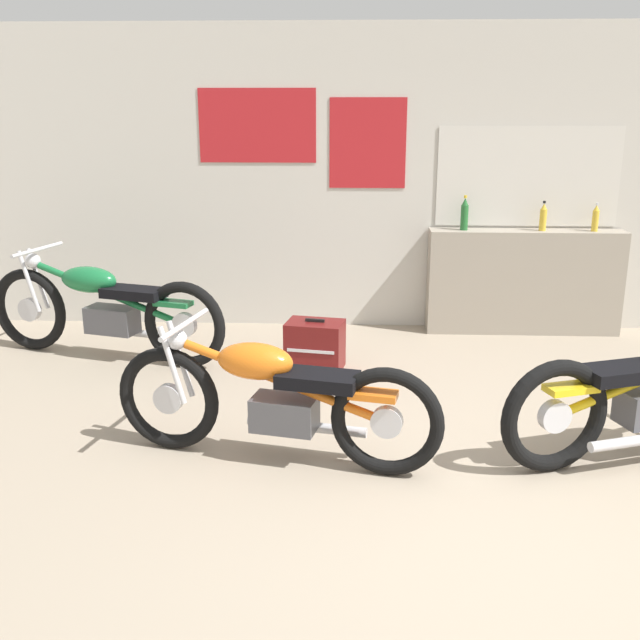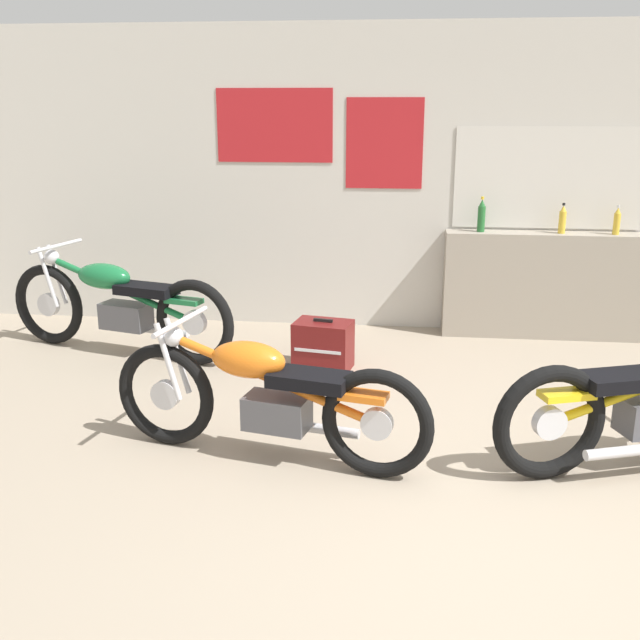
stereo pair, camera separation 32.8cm
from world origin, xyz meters
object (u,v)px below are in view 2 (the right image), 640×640
Objects in this scene: bottle_left_center at (562,220)px; bottle_center at (617,222)px; motorcycle_orange at (266,396)px; bottle_leftmost at (481,216)px; hard_case_darkred at (323,345)px; motorcycle_green at (118,305)px.

bottle_center is (0.47, -0.01, -0.00)m from bottle_left_center.
bottle_left_center is 0.14× the size of motorcycle_orange.
bottle_leftmost is 1.96m from hard_case_darkred.
motorcycle_orange is at bearing -118.16° from bottle_leftmost.
bottle_center is 4.43m from motorcycle_green.
hard_case_darkred is at bearing -156.21° from bottle_center.
motorcycle_green is (-4.29, -0.91, -0.65)m from bottle_center.
bottle_left_center reaches higher than motorcycle_orange.
bottle_leftmost reaches higher than hard_case_darkred.
bottle_leftmost is 1.17× the size of bottle_left_center.
bottle_leftmost reaches higher than bottle_center.
bottle_leftmost is 3.31m from motorcycle_green.
motorcycle_green is 1.81m from hard_case_darkred.
motorcycle_green reaches higher than hard_case_darkred.
bottle_left_center is at bearing 13.60° from motorcycle_green.
hard_case_darkred is at bearing 84.35° from motorcycle_orange.
motorcycle_green is at bearing -168.00° from bottle_center.
motorcycle_green is (-1.62, 1.84, 0.03)m from motorcycle_orange.
bottle_left_center is at bearing 51.52° from motorcycle_orange.
bottle_leftmost is at bearing 40.36° from hard_case_darkred.
bottle_center is 2.87m from hard_case_darkred.
bottle_leftmost is 1.18m from bottle_center.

